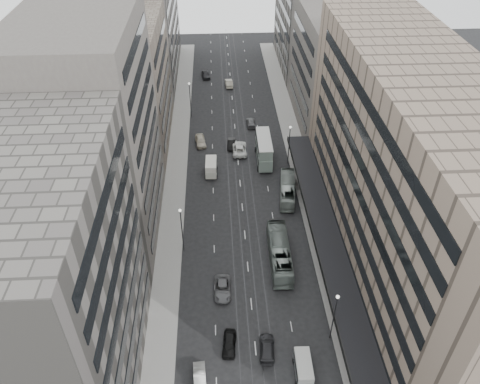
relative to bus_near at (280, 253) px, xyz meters
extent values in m
plane|color=black|center=(-4.82, -8.96, -1.71)|extent=(220.00, 220.00, 0.00)
cube|color=gray|center=(7.18, 28.54, -1.63)|extent=(4.00, 125.00, 0.15)
cube|color=gray|center=(-16.82, 28.54, -1.63)|extent=(4.00, 125.00, 0.15)
cube|color=#796758|center=(16.68, -0.96, 13.29)|extent=(15.00, 60.00, 30.00)
cube|color=black|center=(7.18, -0.96, 2.29)|extent=(4.40, 60.00, 0.50)
cube|color=#544E49|center=(16.68, 43.04, 10.29)|extent=(15.00, 28.00, 24.00)
cube|color=#65615B|center=(16.68, 73.04, 12.29)|extent=(15.00, 32.00, 28.00)
cube|color=#65615B|center=(-26.32, -16.96, 13.29)|extent=(15.00, 28.00, 30.00)
cube|color=#544E49|center=(-26.32, 10.04, 15.29)|extent=(15.00, 26.00, 34.00)
cube|color=#716558|center=(-26.32, 37.04, 10.79)|extent=(15.00, 28.00, 25.00)
cube|color=#65615B|center=(-26.32, 70.04, 12.29)|extent=(15.00, 38.00, 28.00)
cylinder|color=#262628|center=(4.88, -13.96, 2.29)|extent=(0.16, 0.16, 8.00)
sphere|color=silver|center=(4.88, -13.96, 6.39)|extent=(0.44, 0.44, 0.44)
cylinder|color=#262628|center=(4.88, 26.04, 2.29)|extent=(0.16, 0.16, 8.00)
sphere|color=silver|center=(4.88, 26.04, 6.39)|extent=(0.44, 0.44, 0.44)
cylinder|color=#262628|center=(-14.52, 3.04, 2.29)|extent=(0.16, 0.16, 8.00)
sphere|color=silver|center=(-14.52, 3.04, 6.39)|extent=(0.44, 0.44, 0.44)
cylinder|color=#262628|center=(-14.52, 46.04, 2.29)|extent=(0.16, 0.16, 8.00)
sphere|color=silver|center=(-14.52, 46.04, 6.39)|extent=(0.44, 0.44, 0.44)
imported|color=gray|center=(0.00, 0.00, 0.00)|extent=(3.10, 12.30, 3.41)
imported|color=#909B94|center=(3.35, 15.77, -0.26)|extent=(3.83, 10.64, 2.90)
cube|color=slate|center=(0.20, 27.08, 0.01)|extent=(2.68, 9.40, 2.40)
cube|color=slate|center=(0.20, 27.08, 2.25)|extent=(2.63, 9.02, 2.08)
cube|color=silver|center=(0.20, 27.08, 3.36)|extent=(2.68, 9.40, 0.13)
cylinder|color=black|center=(-1.13, 23.72, -1.18)|extent=(0.30, 1.04, 1.04)
cylinder|color=black|center=(1.48, 23.70, -1.18)|extent=(0.30, 1.04, 1.04)
cylinder|color=black|center=(-1.07, 30.47, -1.18)|extent=(0.30, 1.04, 1.04)
cylinder|color=black|center=(1.53, 30.45, -1.18)|extent=(0.30, 1.04, 1.04)
cube|color=#565B5E|center=(0.56, -18.78, -0.80)|extent=(1.96, 4.48, 1.16)
cube|color=#B0B1AC|center=(0.56, -18.78, 0.23)|extent=(1.92, 4.39, 0.91)
cylinder|color=black|center=(-0.41, -20.22, -1.38)|extent=(0.20, 0.66, 0.66)
cylinder|color=black|center=(1.45, -20.27, -1.38)|extent=(0.20, 0.66, 0.66)
cylinder|color=black|center=(-0.33, -17.30, -1.38)|extent=(0.20, 0.66, 0.66)
cylinder|color=black|center=(1.52, -17.34, -1.38)|extent=(0.20, 0.66, 0.66)
cube|color=beige|center=(-10.11, 23.32, -0.64)|extent=(2.19, 4.62, 1.40)
cube|color=silver|center=(-10.11, 23.32, 0.61)|extent=(2.14, 4.53, 1.10)
cylinder|color=black|center=(-11.18, 21.85, -1.34)|extent=(0.23, 0.74, 0.73)
cylinder|color=black|center=(-9.13, 21.78, -1.34)|extent=(0.23, 0.74, 0.73)
cylinder|color=black|center=(-11.09, 24.85, -1.34)|extent=(0.23, 0.74, 0.73)
cylinder|color=black|center=(-9.04, 24.79, -1.34)|extent=(0.23, 0.74, 0.73)
imported|color=black|center=(-8.11, -14.57, -1.00)|extent=(2.11, 4.32, 1.42)
imported|color=#BABAB6|center=(-11.77, -19.02, -1.04)|extent=(1.69, 4.15, 1.34)
imported|color=#5D5C5F|center=(-8.73, -5.59, -1.01)|extent=(2.38, 5.03, 1.39)
imported|color=#242426|center=(-3.42, -15.41, -1.03)|extent=(2.29, 4.78, 1.34)
imported|color=beige|center=(-12.25, 34.06, -0.87)|extent=(2.57, 5.11, 1.67)
imported|color=black|center=(-5.94, 32.69, -1.01)|extent=(1.79, 4.30, 1.38)
imported|color=white|center=(-4.36, 30.65, -0.86)|extent=(2.85, 6.08, 1.68)
imported|color=#545456|center=(-1.23, 41.40, -1.03)|extent=(1.97, 4.69, 1.35)
imported|color=#262628|center=(-11.27, 67.27, -0.88)|extent=(2.56, 5.05, 1.65)
imported|color=#AAA28C|center=(-5.35, 61.66, -0.89)|extent=(2.01, 5.06, 1.64)
camera|label=1|loc=(-8.68, -49.33, 50.11)|focal=35.00mm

